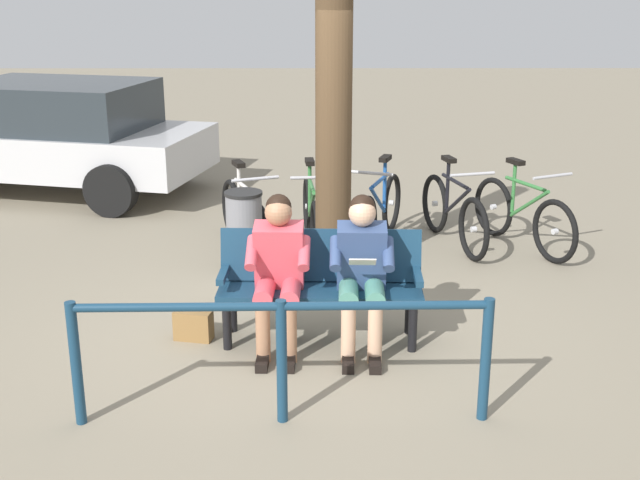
# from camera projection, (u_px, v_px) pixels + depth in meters

# --- Properties ---
(ground_plane) EXTENTS (40.00, 40.00, 0.00)m
(ground_plane) POSITION_uv_depth(u_px,v_px,m) (289.00, 332.00, 6.74)
(ground_plane) COLOR gray
(bench) EXTENTS (1.61, 0.53, 0.87)m
(bench) POSITION_uv_depth(u_px,v_px,m) (320.00, 278.00, 6.50)
(bench) COLOR navy
(bench) RESTS_ON ground
(person_reading) EXTENTS (0.50, 0.77, 1.20)m
(person_reading) POSITION_uv_depth(u_px,v_px,m) (362.00, 266.00, 6.28)
(person_reading) COLOR #334772
(person_reading) RESTS_ON ground
(person_companion) EXTENTS (0.50, 0.77, 1.20)m
(person_companion) POSITION_uv_depth(u_px,v_px,m) (278.00, 266.00, 6.30)
(person_companion) COLOR #D84C59
(person_companion) RESTS_ON ground
(handbag) EXTENTS (0.32, 0.20, 0.24)m
(handbag) POSITION_uv_depth(u_px,v_px,m) (193.00, 325.00, 6.56)
(handbag) COLOR olive
(handbag) RESTS_ON ground
(tree_trunk) EXTENTS (0.34, 0.34, 3.24)m
(tree_trunk) POSITION_uv_depth(u_px,v_px,m) (334.00, 109.00, 7.51)
(tree_trunk) COLOR #4C3823
(tree_trunk) RESTS_ON ground
(litter_bin) EXTENTS (0.36, 0.36, 0.85)m
(litter_bin) POSITION_uv_depth(u_px,v_px,m) (244.00, 235.00, 7.83)
(litter_bin) COLOR slate
(litter_bin) RESTS_ON ground
(bicycle_orange) EXTENTS (0.78, 1.55, 0.94)m
(bicycle_orange) POSITION_uv_depth(u_px,v_px,m) (523.00, 216.00, 8.69)
(bicycle_orange) COLOR black
(bicycle_orange) RESTS_ON ground
(bicycle_silver) EXTENTS (0.58, 1.64, 0.94)m
(bicycle_silver) POSITION_uv_depth(u_px,v_px,m) (453.00, 213.00, 8.79)
(bicycle_silver) COLOR black
(bicycle_silver) RESTS_ON ground
(bicycle_black) EXTENTS (0.68, 1.60, 0.94)m
(bicycle_black) POSITION_uv_depth(u_px,v_px,m) (380.00, 212.00, 8.83)
(bicycle_black) COLOR black
(bicycle_black) RESTS_ON ground
(bicycle_blue) EXTENTS (0.48, 1.68, 0.94)m
(bicycle_blue) POSITION_uv_depth(u_px,v_px,m) (311.00, 216.00, 8.67)
(bicycle_blue) COLOR black
(bicycle_blue) RESTS_ON ground
(bicycle_green) EXTENTS (0.71, 1.59, 0.94)m
(bicycle_green) POSITION_uv_depth(u_px,v_px,m) (245.00, 219.00, 8.59)
(bicycle_green) COLOR black
(bicycle_green) RESTS_ON ground
(railing_fence) EXTENTS (2.70, 0.12, 0.85)m
(railing_fence) POSITION_uv_depth(u_px,v_px,m) (281.00, 340.00, 5.22)
(railing_fence) COLOR navy
(railing_fence) RESTS_ON ground
(parked_car) EXTENTS (4.51, 2.76, 1.47)m
(parked_car) POSITION_uv_depth(u_px,v_px,m) (50.00, 135.00, 10.87)
(parked_car) COLOR silver
(parked_car) RESTS_ON ground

